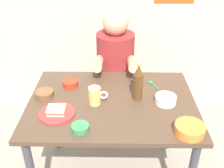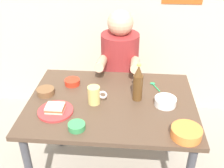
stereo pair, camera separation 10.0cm
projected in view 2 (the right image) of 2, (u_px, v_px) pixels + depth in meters
name	position (u px, v px, depth m)	size (l,w,h in m)	color
dining_table	(111.00, 112.00, 1.82)	(1.10, 0.80, 0.74)	#4C3828
stool	(119.00, 97.00, 2.51)	(0.34, 0.34, 0.45)	#4C4C51
person_seated	(120.00, 57.00, 2.29)	(0.33, 0.56, 0.72)	maroon
plate_orange	(56.00, 111.00, 1.67)	(0.22, 0.22, 0.01)	red
sandwich	(55.00, 108.00, 1.65)	(0.11, 0.09, 0.04)	beige
beer_mug	(94.00, 95.00, 1.72)	(0.13, 0.08, 0.12)	#D1BC66
beer_bottle	(138.00, 84.00, 1.73)	(0.06, 0.06, 0.26)	#593819
sauce_bowl_chili	(72.00, 82.00, 1.94)	(0.11, 0.11, 0.04)	red
soup_bowl_orange	(186.00, 132.00, 1.46)	(0.17, 0.17, 0.05)	orange
rice_bowl_white	(165.00, 101.00, 1.72)	(0.14, 0.14, 0.05)	silver
condiment_bowl_brown	(46.00, 91.00, 1.83)	(0.12, 0.12, 0.04)	brown
dip_bowl_green	(77.00, 126.00, 1.52)	(0.10, 0.10, 0.03)	#388C4C
spoon	(154.00, 85.00, 1.94)	(0.07, 0.11, 0.01)	#26A559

